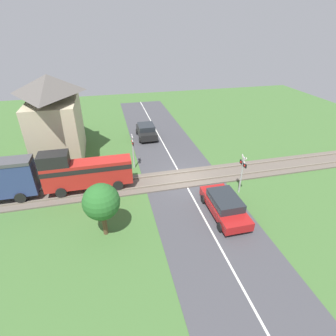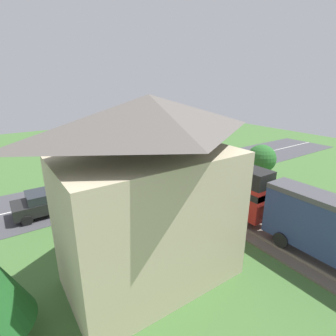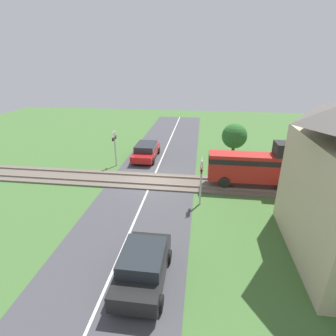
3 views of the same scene
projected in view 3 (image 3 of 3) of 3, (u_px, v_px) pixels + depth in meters
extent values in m
plane|color=#426B33|center=(152.00, 182.00, 19.65)|extent=(60.00, 60.00, 0.00)
cube|color=#424247|center=(152.00, 182.00, 19.65)|extent=(48.00, 6.40, 0.02)
cube|color=silver|center=(152.00, 182.00, 19.65)|extent=(48.00, 0.12, 0.00)
cube|color=#665B51|center=(152.00, 181.00, 19.63)|extent=(2.80, 48.00, 0.12)
cube|color=slate|center=(153.00, 176.00, 20.24)|extent=(0.10, 48.00, 0.12)
cube|color=slate|center=(150.00, 184.00, 18.93)|extent=(0.10, 48.00, 0.12)
cube|color=red|center=(255.00, 167.00, 18.18)|extent=(1.35, 6.35, 1.90)
cube|color=black|center=(255.00, 160.00, 17.98)|extent=(1.37, 6.35, 0.36)
cube|color=black|center=(291.00, 150.00, 17.38)|extent=(1.35, 2.03, 0.90)
cylinder|color=black|center=(223.00, 174.00, 19.44)|extent=(0.14, 0.76, 0.76)
cylinder|color=black|center=(224.00, 183.00, 18.13)|extent=(0.14, 0.76, 0.76)
cylinder|color=black|center=(280.00, 177.00, 18.96)|extent=(0.14, 0.76, 0.76)
cylinder|color=black|center=(286.00, 186.00, 17.64)|extent=(0.14, 0.76, 0.76)
cylinder|color=black|center=(319.00, 179.00, 18.64)|extent=(0.14, 0.76, 0.76)
cylinder|color=black|center=(328.00, 188.00, 17.32)|extent=(0.14, 0.76, 0.76)
cube|color=#A81919|center=(146.00, 152.00, 24.12)|extent=(4.58, 1.85, 0.57)
cube|color=#23282D|center=(146.00, 147.00, 23.91)|extent=(2.52, 1.71, 0.53)
cylinder|color=black|center=(153.00, 161.00, 22.76)|extent=(0.60, 0.18, 0.60)
cylinder|color=black|center=(132.00, 160.00, 22.98)|extent=(0.60, 0.18, 0.60)
cylinder|color=black|center=(159.00, 151.00, 25.49)|extent=(0.60, 0.18, 0.60)
cylinder|color=black|center=(140.00, 150.00, 25.71)|extent=(0.60, 0.18, 0.60)
cube|color=black|center=(143.00, 268.00, 10.65)|extent=(3.82, 1.82, 0.70)
cube|color=#23282D|center=(143.00, 257.00, 10.41)|extent=(2.10, 1.68, 0.52)
cylinder|color=black|center=(130.00, 253.00, 12.03)|extent=(0.60, 0.18, 0.60)
cylinder|color=black|center=(169.00, 256.00, 11.81)|extent=(0.60, 0.18, 0.60)
cylinder|color=black|center=(112.00, 298.00, 9.75)|extent=(0.60, 0.18, 0.60)
cylinder|color=black|center=(161.00, 303.00, 9.53)|extent=(0.60, 0.18, 0.60)
cylinder|color=#B7B7B7|center=(115.00, 149.00, 22.10)|extent=(0.12, 0.12, 2.99)
cube|color=black|center=(114.00, 138.00, 21.74)|extent=(0.90, 0.08, 0.28)
sphere|color=red|center=(115.00, 137.00, 21.98)|extent=(0.18, 0.18, 0.18)
sphere|color=red|center=(113.00, 139.00, 21.49)|extent=(0.18, 0.18, 0.18)
cube|color=silver|center=(114.00, 135.00, 21.62)|extent=(0.72, 0.04, 0.72)
cube|color=silver|center=(114.00, 135.00, 21.62)|extent=(0.72, 0.04, 0.72)
cylinder|color=#B7B7B7|center=(201.00, 183.00, 16.06)|extent=(0.12, 0.12, 2.99)
cube|color=black|center=(202.00, 169.00, 15.69)|extent=(0.90, 0.08, 0.28)
sphere|color=red|center=(201.00, 170.00, 15.44)|extent=(0.18, 0.18, 0.18)
sphere|color=red|center=(202.00, 167.00, 15.94)|extent=(0.18, 0.18, 0.18)
cube|color=silver|center=(202.00, 164.00, 15.58)|extent=(0.72, 0.04, 0.72)
cube|color=silver|center=(202.00, 164.00, 15.58)|extent=(0.72, 0.04, 0.72)
cube|color=#472D1E|center=(312.00, 200.00, 14.97)|extent=(0.06, 1.10, 2.10)
cylinder|color=#333338|center=(288.00, 197.00, 16.04)|extent=(0.42, 0.42, 1.43)
sphere|color=#936B4C|center=(290.00, 185.00, 15.71)|extent=(0.26, 0.26, 0.26)
cylinder|color=brown|center=(233.00, 154.00, 23.18)|extent=(0.28, 0.28, 1.49)
sphere|color=#286628|center=(234.00, 136.00, 22.54)|extent=(2.15, 2.15, 2.15)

